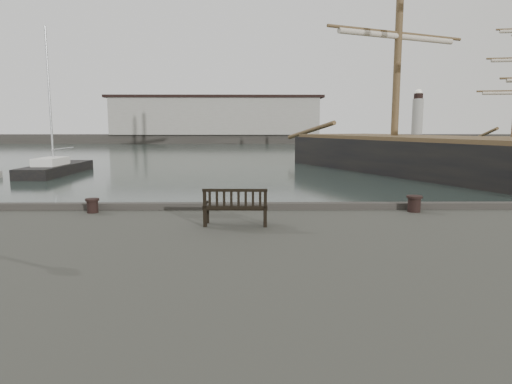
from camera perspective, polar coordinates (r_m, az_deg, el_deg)
ground at (r=13.37m, az=-0.36°, el=-8.63°), size 400.00×400.00×0.00m
breakwater at (r=104.89m, az=-3.16°, el=8.47°), size 140.00×9.50×12.20m
bench at (r=10.75m, az=-2.57°, el=-2.74°), size 1.52×0.56×0.86m
bollard_left at (r=13.08m, az=-19.76°, el=-1.61°), size 0.45×0.45×0.39m
bollard_right at (r=13.15m, az=19.17°, el=-1.40°), size 0.44×0.44×0.44m
yacht_d at (r=40.60m, az=-23.64°, el=2.40°), size 2.64×9.68×12.13m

